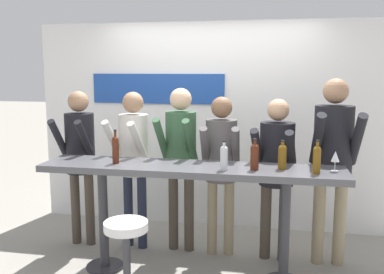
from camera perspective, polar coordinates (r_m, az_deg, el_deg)
The scene contains 15 objects.
back_wall at distance 5.21m, azimuth 2.70°, elevation 1.56°, with size 4.35×0.12×2.48m.
tasting_table at distance 3.91m, azimuth -0.22°, elevation -6.13°, with size 2.75×0.53×1.06m.
bar_stool at distance 3.51m, azimuth -8.72°, elevation -15.02°, with size 0.36×0.36×0.75m.
person_far_left at distance 4.75m, azimuth -14.73°, elevation -1.64°, with size 0.38×0.51×1.69m.
person_left at distance 4.56m, azimuth -7.81°, elevation -1.90°, with size 0.43×0.55×1.69m.
person_center_left at distance 4.44m, azimuth -1.53°, elevation -1.78°, with size 0.42×0.54×1.73m.
person_center at distance 4.35m, azimuth 3.91°, elevation -2.76°, with size 0.40×0.51×1.65m.
person_center_right at distance 4.29m, azimuth 11.19°, elevation -3.28°, with size 0.46×0.57×1.64m.
person_right at distance 4.31m, azimuth 18.28°, elevation -1.79°, with size 0.46×0.58×1.83m.
wine_bottle_0 at distance 3.80m, azimuth 11.95°, elevation -2.43°, with size 0.07×0.07×0.26m.
wine_bottle_1 at distance 4.00m, azimuth -10.16°, elevation -1.49°, with size 0.06×0.06×0.32m.
wine_bottle_2 at distance 3.70m, azimuth 16.31°, elevation -2.74°, with size 0.07×0.07×0.29m.
wine_bottle_3 at distance 3.68m, azimuth 4.29°, elevation -2.61°, with size 0.07×0.07×0.26m.
wine_bottle_4 at distance 3.73m, azimuth 8.35°, elevation -2.44°, with size 0.07×0.07×0.27m.
wine_glass_0 at distance 3.83m, azimuth 18.57°, elevation -2.55°, with size 0.07×0.07×0.18m.
Camera 1 is at (0.73, -3.71, 1.91)m, focal length 40.00 mm.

